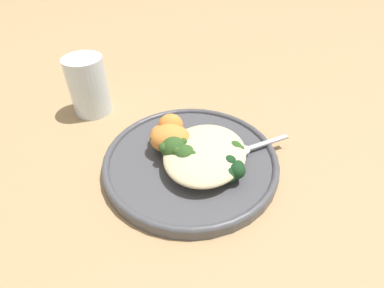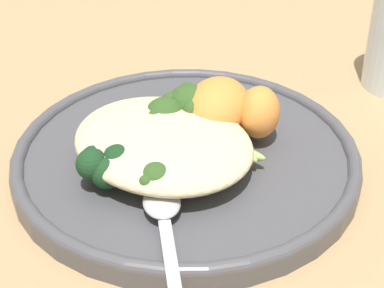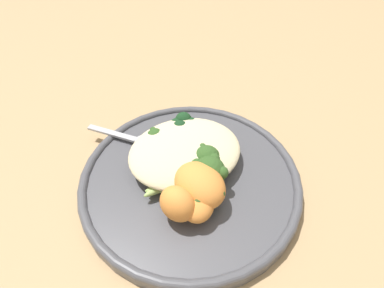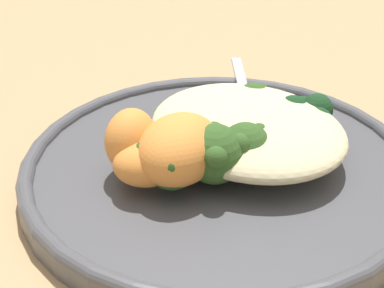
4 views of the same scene
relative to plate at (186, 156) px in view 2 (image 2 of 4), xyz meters
The scene contains 14 objects.
ground_plane 0.02m from the plate, 154.77° to the right, with size 4.00×4.00×0.00m, color tan.
plate is the anchor object (origin of this frame).
quinoa_mound 0.04m from the plate, 83.43° to the left, with size 0.15×0.13×0.03m, color beige.
broccoli_stalk_0 0.05m from the plate, 101.06° to the right, with size 0.08×0.08×0.04m.
broccoli_stalk_1 0.04m from the plate, 66.91° to the right, with size 0.10×0.04×0.04m.
broccoli_stalk_2 0.03m from the plate, 14.95° to the right, with size 0.11×0.05×0.04m.
broccoli_stalk_3 0.03m from the plate, 107.86° to the left, with size 0.07×0.06×0.03m.
broccoli_stalk_4 0.06m from the plate, 122.83° to the left, with size 0.04×0.10×0.03m.
sweet_potato_chunk_0 0.05m from the plate, 95.38° to the right, with size 0.07×0.06×0.05m, color orange.
sweet_potato_chunk_1 0.07m from the plate, 124.93° to the right, with size 0.04×0.04×0.05m, color orange.
sweet_potato_chunk_2 0.06m from the plate, 104.98° to the right, with size 0.05×0.04×0.03m, color orange.
sweet_potato_chunk_3 0.04m from the plate, 101.47° to the right, with size 0.06×0.05×0.03m, color orange.
kale_tuft 0.08m from the plate, 74.49° to the left, with size 0.04×0.05×0.03m.
spoon 0.10m from the plate, 119.29° to the left, with size 0.10×0.10×0.01m.
Camera 2 is at (-0.27, 0.36, 0.33)m, focal length 60.00 mm.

